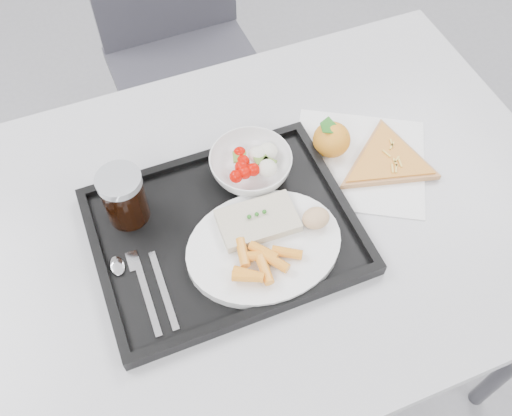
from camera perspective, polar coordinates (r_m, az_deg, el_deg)
room at (r=0.37m, az=16.02°, el=18.32°), size 6.04×7.04×2.84m
table at (r=1.09m, az=-0.75°, el=-2.80°), size 1.20×0.80×0.75m
chair at (r=1.71m, az=-7.64°, el=16.52°), size 0.43×0.43×0.93m
tray at (r=1.01m, az=-3.18°, el=-2.41°), size 0.45×0.35×0.03m
dinner_plate at (r=0.97m, az=0.79°, el=-3.89°), size 0.27×0.27×0.02m
fish_fillet at (r=0.98m, az=0.18°, el=-1.27°), size 0.14×0.09×0.03m
bread_roll at (r=0.98m, az=6.01°, el=-1.00°), size 0.06×0.05×0.03m
salad_bowl at (r=1.05m, az=-0.54°, el=4.31°), size 0.15×0.15×0.05m
cola_glass at (r=1.00m, az=-13.09°, el=1.15°), size 0.08×0.08×0.11m
cutlery at (r=0.97m, az=-11.47°, el=-7.14°), size 0.08×0.17×0.01m
napkin at (r=1.13m, az=10.25°, el=4.61°), size 0.34×0.33×0.00m
tangerine at (r=1.11m, az=7.57°, el=6.81°), size 0.08×0.08×0.07m
pizza_slice at (r=1.13m, az=12.98°, el=4.66°), size 0.27×0.27×0.02m
carrot_pile at (r=0.93m, az=0.52°, el=-5.39°), size 0.13×0.09×0.03m
salad_contents at (r=1.05m, az=-0.10°, el=4.66°), size 0.11×0.08×0.03m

